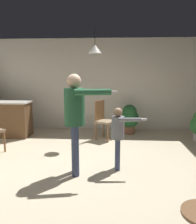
{
  "coord_description": "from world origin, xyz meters",
  "views": [
    {
      "loc": [
        0.4,
        -3.9,
        1.69
      ],
      "look_at": [
        0.13,
        0.28,
        1.0
      ],
      "focal_mm": 37.77,
      "sensor_mm": 36.0,
      "label": 1
    }
  ],
  "objects_px": {
    "kitchen_counter": "(7,119)",
    "person_child": "(118,132)",
    "person_adult": "(75,113)",
    "dining_chair_by_counter": "(103,118)",
    "potted_plant_by_wall": "(129,118)"
  },
  "relations": [
    {
      "from": "person_adult",
      "to": "potted_plant_by_wall",
      "type": "distance_m",
      "value": 3.01
    },
    {
      "from": "dining_chair_by_counter",
      "to": "potted_plant_by_wall",
      "type": "relative_size",
      "value": 1.21
    },
    {
      "from": "kitchen_counter",
      "to": "person_child",
      "type": "relative_size",
      "value": 1.14
    },
    {
      "from": "kitchen_counter",
      "to": "dining_chair_by_counter",
      "type": "height_order",
      "value": "dining_chair_by_counter"
    },
    {
      "from": "kitchen_counter",
      "to": "potted_plant_by_wall",
      "type": "bearing_deg",
      "value": 7.85
    },
    {
      "from": "person_adult",
      "to": "person_child",
      "type": "xyz_separation_m",
      "value": [
        0.71,
        0.24,
        -0.36
      ]
    },
    {
      "from": "kitchen_counter",
      "to": "person_child",
      "type": "distance_m",
      "value": 3.6
    },
    {
      "from": "person_adult",
      "to": "dining_chair_by_counter",
      "type": "xyz_separation_m",
      "value": [
        0.37,
        2.15,
        -0.5
      ]
    },
    {
      "from": "dining_chair_by_counter",
      "to": "person_adult",
      "type": "bearing_deg",
      "value": 21.69
    },
    {
      "from": "potted_plant_by_wall",
      "to": "dining_chair_by_counter",
      "type": "bearing_deg",
      "value": -139.44
    },
    {
      "from": "person_adult",
      "to": "potted_plant_by_wall",
      "type": "xyz_separation_m",
      "value": [
        1.07,
        2.76,
        -0.59
      ]
    },
    {
      "from": "kitchen_counter",
      "to": "person_adult",
      "type": "xyz_separation_m",
      "value": [
        2.24,
        -2.3,
        0.57
      ]
    },
    {
      "from": "person_child",
      "to": "potted_plant_by_wall",
      "type": "xyz_separation_m",
      "value": [
        0.36,
        2.52,
        -0.23
      ]
    },
    {
      "from": "person_adult",
      "to": "person_child",
      "type": "distance_m",
      "value": 0.83
    },
    {
      "from": "potted_plant_by_wall",
      "to": "person_child",
      "type": "bearing_deg",
      "value": -98.12
    }
  ]
}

